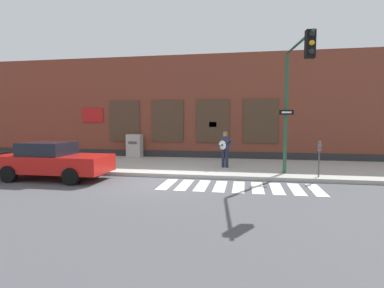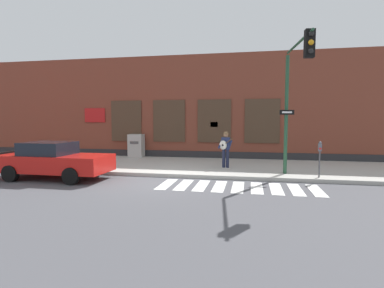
{
  "view_description": "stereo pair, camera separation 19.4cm",
  "coord_description": "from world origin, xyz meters",
  "px_view_note": "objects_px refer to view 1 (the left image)",
  "views": [
    {
      "loc": [
        3.29,
        -11.18,
        2.45
      ],
      "look_at": [
        1.08,
        1.25,
        1.42
      ],
      "focal_mm": 28.0,
      "sensor_mm": 36.0,
      "label": 1
    },
    {
      "loc": [
        3.48,
        -11.14,
        2.45
      ],
      "look_at": [
        1.08,
        1.25,
        1.42
      ],
      "focal_mm": 28.0,
      "sensor_mm": 36.0,
      "label": 2
    }
  ],
  "objects_px": {
    "traffic_light": "(295,86)",
    "utility_box": "(135,146)",
    "red_car": "(52,161)",
    "parking_meter": "(319,154)",
    "busker": "(225,147)"
  },
  "relations": [
    {
      "from": "red_car",
      "to": "busker",
      "type": "height_order",
      "value": "busker"
    },
    {
      "from": "traffic_light",
      "to": "parking_meter",
      "type": "height_order",
      "value": "traffic_light"
    },
    {
      "from": "parking_meter",
      "to": "busker",
      "type": "bearing_deg",
      "value": 155.9
    },
    {
      "from": "busker",
      "to": "parking_meter",
      "type": "distance_m",
      "value": 4.25
    },
    {
      "from": "busker",
      "to": "utility_box",
      "type": "relative_size",
      "value": 1.22
    },
    {
      "from": "red_car",
      "to": "traffic_light",
      "type": "height_order",
      "value": "traffic_light"
    },
    {
      "from": "traffic_light",
      "to": "parking_meter",
      "type": "relative_size",
      "value": 3.58
    },
    {
      "from": "parking_meter",
      "to": "red_car",
      "type": "bearing_deg",
      "value": -171.57
    },
    {
      "from": "traffic_light",
      "to": "parking_meter",
      "type": "distance_m",
      "value": 2.92
    },
    {
      "from": "red_car",
      "to": "busker",
      "type": "bearing_deg",
      "value": 25.94
    },
    {
      "from": "red_car",
      "to": "parking_meter",
      "type": "xyz_separation_m",
      "value": [
        10.7,
        1.59,
        0.33
      ]
    },
    {
      "from": "red_car",
      "to": "traffic_light",
      "type": "bearing_deg",
      "value": 5.76
    },
    {
      "from": "red_car",
      "to": "busker",
      "type": "distance_m",
      "value": 7.6
    },
    {
      "from": "red_car",
      "to": "utility_box",
      "type": "distance_m",
      "value": 6.45
    },
    {
      "from": "traffic_light",
      "to": "utility_box",
      "type": "height_order",
      "value": "traffic_light"
    }
  ]
}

